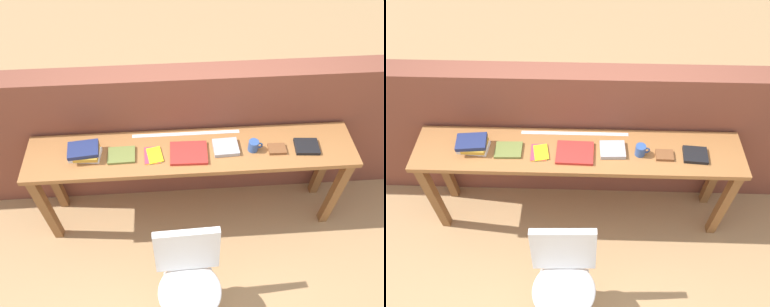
{
  "view_description": "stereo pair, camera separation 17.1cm",
  "coord_description": "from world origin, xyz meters",
  "views": [
    {
      "loc": [
        -0.12,
        -1.53,
        3.03
      ],
      "look_at": [
        0.0,
        0.25,
        0.9
      ],
      "focal_mm": 35.0,
      "sensor_mm": 36.0,
      "label": 1
    },
    {
      "loc": [
        0.05,
        -1.53,
        3.03
      ],
      "look_at": [
        0.0,
        0.25,
        0.9
      ],
      "focal_mm": 35.0,
      "sensor_mm": 36.0,
      "label": 2
    }
  ],
  "objects": [
    {
      "name": "pamphlet_pile_colourful",
      "position": [
        -0.29,
        0.26,
        0.89
      ],
      "size": [
        0.15,
        0.17,
        0.01
      ],
      "color": "#3399D8",
      "rests_on": "sideboard"
    },
    {
      "name": "chair_white_moulded",
      "position": [
        -0.07,
        -0.54,
        0.53
      ],
      "size": [
        0.45,
        0.47,
        0.89
      ],
      "color": "white",
      "rests_on": "ground"
    },
    {
      "name": "book_grey_hardcover",
      "position": [
        0.26,
        0.3,
        0.9
      ],
      "size": [
        0.19,
        0.17,
        0.03
      ],
      "primitive_type": "cube",
      "rotation": [
        0.0,
        0.0,
        0.04
      ],
      "color": "#9E9EA3",
      "rests_on": "sideboard"
    },
    {
      "name": "ruler_metal_back_edge",
      "position": [
        -0.03,
        0.47,
        0.88
      ],
      "size": [
        0.84,
        0.03,
        0.0
      ],
      "primitive_type": "cube",
      "color": "silver",
      "rests_on": "sideboard"
    },
    {
      "name": "magazine_cycling",
      "position": [
        -0.52,
        0.28,
        0.89
      ],
      "size": [
        0.2,
        0.16,
        0.02
      ],
      "primitive_type": "cube",
      "rotation": [
        0.0,
        0.0,
        0.02
      ],
      "color": "olive",
      "rests_on": "sideboard"
    },
    {
      "name": "sideboard",
      "position": [
        0.0,
        0.3,
        0.74
      ],
      "size": [
        2.5,
        0.44,
        0.88
      ],
      "color": "#996033",
      "rests_on": "ground"
    },
    {
      "name": "book_stack_leftmost",
      "position": [
        -0.79,
        0.29,
        0.93
      ],
      "size": [
        0.24,
        0.18,
        0.09
      ],
      "color": "white",
      "rests_on": "sideboard"
    },
    {
      "name": "book_repair_rightmost",
      "position": [
        0.87,
        0.27,
        0.89
      ],
      "size": [
        0.19,
        0.17,
        0.03
      ],
      "primitive_type": "cube",
      "rotation": [
        0.0,
        0.0,
        -0.07
      ],
      "color": "black",
      "rests_on": "sideboard"
    },
    {
      "name": "brick_wall_back",
      "position": [
        0.0,
        0.64,
        0.68
      ],
      "size": [
        6.0,
        0.2,
        1.36
      ],
      "primitive_type": "cube",
      "color": "brown",
      "rests_on": "ground"
    },
    {
      "name": "ground_plane",
      "position": [
        0.0,
        0.0,
        0.0
      ],
      "size": [
        40.0,
        40.0,
        0.0
      ],
      "primitive_type": "plane",
      "color": "tan"
    },
    {
      "name": "leather_journal_brown",
      "position": [
        0.64,
        0.26,
        0.89
      ],
      "size": [
        0.13,
        0.1,
        0.02
      ],
      "primitive_type": "cube",
      "rotation": [
        0.0,
        0.0,
        -0.02
      ],
      "color": "brown",
      "rests_on": "sideboard"
    },
    {
      "name": "mug",
      "position": [
        0.46,
        0.27,
        0.92
      ],
      "size": [
        0.11,
        0.08,
        0.09
      ],
      "color": "#2D4C8C",
      "rests_on": "sideboard"
    },
    {
      "name": "book_open_centre",
      "position": [
        -0.02,
        0.26,
        0.89
      ],
      "size": [
        0.28,
        0.23,
        0.02
      ],
      "primitive_type": "cube",
      "rotation": [
        0.0,
        0.0,
        -0.02
      ],
      "color": "red",
      "rests_on": "sideboard"
    }
  ]
}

